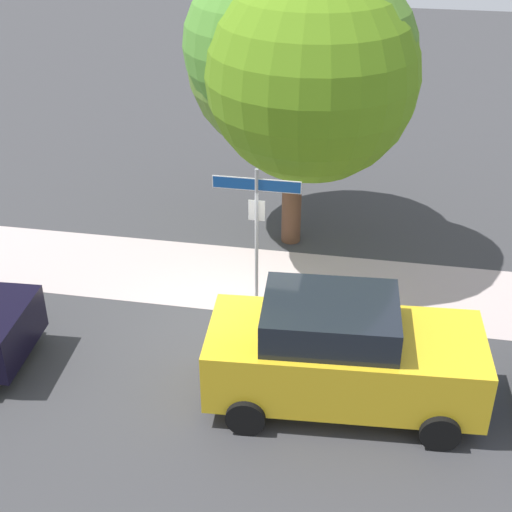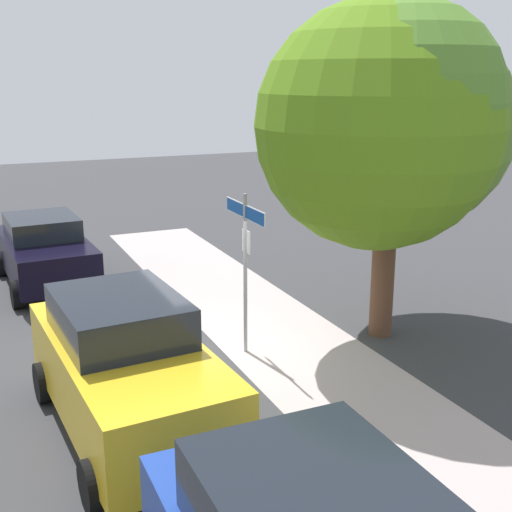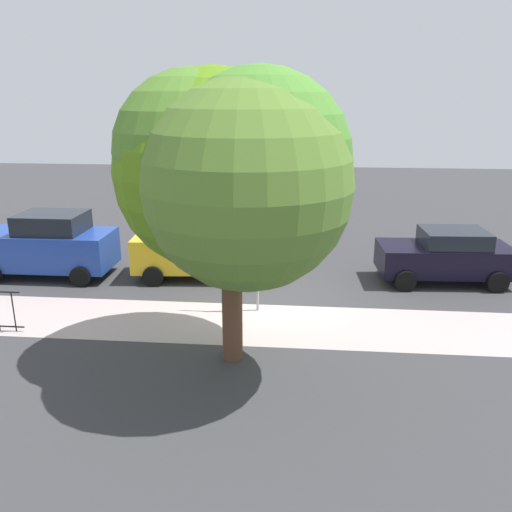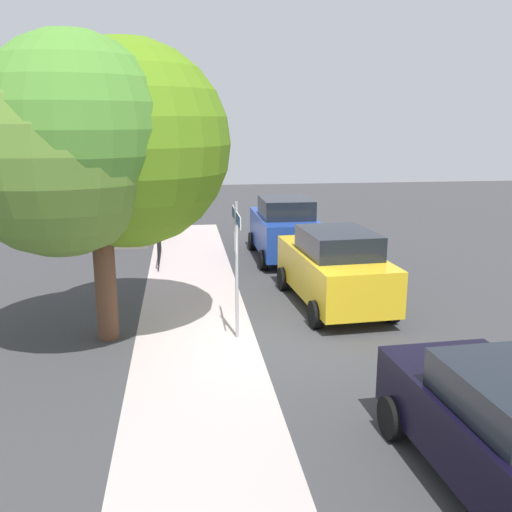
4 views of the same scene
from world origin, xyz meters
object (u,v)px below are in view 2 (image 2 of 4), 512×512
Objects in this scene: shade_tree at (392,118)px; car_black at (45,251)px; street_sign at (245,241)px; car_yellow at (126,367)px.

car_black is at bearing -136.90° from shade_tree.
street_sign reaches higher than car_black.
shade_tree reaches higher than car_black.
shade_tree is 1.53× the size of car_black.
car_yellow is at bearing -54.51° from street_sign.
street_sign reaches higher than car_yellow.
car_yellow is (1.55, -5.43, -3.24)m from shade_tree.
shade_tree reaches higher than street_sign.
car_yellow reaches higher than car_black.
street_sign is at bearing 23.78° from car_black.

